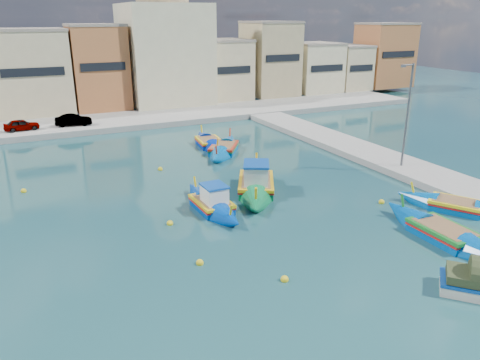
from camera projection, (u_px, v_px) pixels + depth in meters
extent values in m
plane|color=#163842|center=(220.00, 255.00, 23.00)|extent=(160.00, 160.00, 0.00)
cube|color=gray|center=(474.00, 193.00, 30.34)|extent=(4.00, 70.00, 0.50)
cube|color=gray|center=(100.00, 123.00, 50.06)|extent=(80.00, 8.00, 0.60)
cube|color=#CBB98C|center=(32.00, 73.00, 52.66)|extent=(7.88, 7.44, 8.99)
cube|color=gray|center=(26.00, 30.00, 51.13)|extent=(8.04, 7.59, 0.30)
cube|color=black|center=(33.00, 72.00, 49.32)|extent=(6.30, 0.10, 0.90)
cube|color=#B86B3A|center=(99.00, 68.00, 55.04)|extent=(6.17, 6.13, 9.43)
cube|color=gray|center=(94.00, 25.00, 53.43)|extent=(6.29, 6.26, 0.30)
cube|color=black|center=(103.00, 67.00, 52.24)|extent=(4.93, 0.10, 0.90)
cube|color=tan|center=(159.00, 79.00, 59.36)|extent=(7.31, 7.69, 6.05)
cube|color=gray|center=(158.00, 53.00, 58.31)|extent=(7.46, 7.85, 0.30)
cube|color=black|center=(169.00, 80.00, 55.95)|extent=(5.85, 0.10, 0.90)
cube|color=#CBB98C|center=(218.00, 70.00, 62.26)|extent=(7.54, 7.30, 7.41)
cube|color=gray|center=(217.00, 40.00, 60.98)|extent=(7.69, 7.45, 0.30)
cube|color=black|center=(229.00, 70.00, 58.99)|extent=(6.03, 0.10, 0.90)
cube|color=tan|center=(270.00, 60.00, 65.01)|extent=(6.36, 6.97, 9.63)
cube|color=gray|center=(271.00, 22.00, 63.37)|extent=(6.48, 7.11, 0.30)
cube|color=black|center=(283.00, 58.00, 61.85)|extent=(5.09, 0.10, 0.90)
cube|color=beige|center=(313.00, 68.00, 68.37)|extent=(6.63, 6.70, 6.65)
cube|color=gray|center=(315.00, 44.00, 67.22)|extent=(6.76, 6.83, 0.30)
cube|color=black|center=(327.00, 68.00, 65.38)|extent=(5.30, 0.10, 0.90)
cube|color=#CBB98C|center=(345.00, 68.00, 71.31)|extent=(5.08, 7.51, 6.20)
cube|color=gray|center=(347.00, 46.00, 70.24)|extent=(5.18, 7.66, 0.30)
cube|color=black|center=(362.00, 68.00, 67.98)|extent=(4.06, 0.10, 0.90)
cube|color=#B86B3A|center=(384.00, 56.00, 73.00)|extent=(7.79, 6.00, 9.33)
cube|color=gray|center=(388.00, 24.00, 71.41)|extent=(7.95, 6.12, 0.30)
cube|color=black|center=(399.00, 54.00, 70.25)|extent=(6.23, 0.10, 0.90)
cube|color=beige|center=(165.00, 54.00, 58.90)|extent=(10.00, 10.00, 12.00)
cylinder|color=#595B60|center=(407.00, 120.00, 33.99)|extent=(0.16, 0.16, 8.00)
cylinder|color=#595B60|center=(409.00, 65.00, 32.54)|extent=(1.00, 0.10, 0.10)
cube|color=#595B60|center=(403.00, 66.00, 32.35)|extent=(0.35, 0.15, 0.18)
imported|color=#4C1919|center=(21.00, 125.00, 45.33)|extent=(3.35, 1.60, 1.11)
imported|color=#4C1919|center=(73.00, 120.00, 47.31)|extent=(3.69, 1.70, 1.17)
cube|color=#0B743D|center=(256.00, 187.00, 31.44)|extent=(3.81, 4.52, 1.10)
cone|color=#0B743D|center=(256.00, 171.00, 34.50)|extent=(3.65, 4.23, 2.83)
cone|color=#0B743D|center=(256.00, 205.00, 28.34)|extent=(3.65, 4.23, 2.83)
cube|color=gold|center=(256.00, 181.00, 31.29)|extent=(3.98, 4.75, 0.20)
cube|color=red|center=(256.00, 184.00, 31.35)|extent=(3.94, 4.63, 0.11)
cube|color=olive|center=(256.00, 180.00, 31.26)|extent=(3.34, 4.05, 0.07)
cylinder|color=gold|center=(256.00, 161.00, 34.57)|extent=(0.38, 0.53, 1.20)
cylinder|color=gold|center=(256.00, 196.00, 27.80)|extent=(0.38, 0.53, 1.20)
cube|color=white|center=(256.00, 174.00, 30.52)|extent=(2.31, 2.50, 1.21)
cube|color=#0F47A5|center=(256.00, 164.00, 30.29)|extent=(2.45, 2.67, 0.13)
cube|color=#003BA0|center=(212.00, 207.00, 28.34)|extent=(1.86, 2.91, 0.90)
cone|color=#003BA0|center=(197.00, 194.00, 30.32)|extent=(1.86, 2.71, 2.25)
cone|color=#003BA0|center=(229.00, 220.00, 26.33)|extent=(1.86, 2.71, 2.25)
cube|color=yellow|center=(212.00, 201.00, 28.21)|extent=(1.94, 3.07, 0.16)
cube|color=red|center=(212.00, 203.00, 28.27)|extent=(1.95, 2.96, 0.09)
cube|color=olive|center=(212.00, 200.00, 28.19)|extent=(1.58, 2.64, 0.05)
cylinder|color=yellow|center=(195.00, 184.00, 30.32)|extent=(0.13, 0.43, 0.98)
cylinder|color=yellow|center=(231.00, 212.00, 25.94)|extent=(0.13, 0.43, 0.98)
cube|color=white|center=(214.00, 194.00, 27.68)|extent=(1.29, 1.49, 0.99)
cube|color=#0F47A5|center=(214.00, 186.00, 27.49)|extent=(1.36, 1.59, 0.11)
cube|color=#005AA4|center=(224.00, 150.00, 40.24)|extent=(3.52, 3.84, 1.00)
cone|color=#005AA4|center=(229.00, 142.00, 42.76)|extent=(3.38, 3.64, 2.51)
cone|color=#005AA4|center=(217.00, 159.00, 37.69)|extent=(3.38, 3.64, 2.51)
cube|color=red|center=(224.00, 146.00, 40.10)|extent=(3.69, 4.03, 0.18)
cube|color=#197F33|center=(224.00, 148.00, 40.16)|extent=(3.64, 3.94, 0.10)
cube|color=olive|center=(224.00, 145.00, 40.08)|extent=(3.11, 3.42, 0.06)
cylinder|color=red|center=(230.00, 134.00, 42.80)|extent=(0.39, 0.47, 1.09)
cylinder|color=red|center=(216.00, 152.00, 37.22)|extent=(0.39, 0.47, 1.09)
cube|color=#0025A0|center=(209.00, 144.00, 42.25)|extent=(2.22, 3.07, 0.95)
cone|color=#0025A0|center=(203.00, 137.00, 44.35)|extent=(2.20, 2.90, 2.35)
cone|color=#0025A0|center=(217.00, 150.00, 40.12)|extent=(2.20, 2.90, 2.35)
cube|color=yellow|center=(209.00, 140.00, 42.12)|extent=(2.32, 3.24, 0.17)
cube|color=red|center=(209.00, 142.00, 42.18)|extent=(2.32, 3.14, 0.09)
cube|color=olive|center=(209.00, 139.00, 42.10)|extent=(1.91, 2.78, 0.06)
cylinder|color=yellow|center=(202.00, 131.00, 44.36)|extent=(0.18, 0.46, 1.03)
cylinder|color=yellow|center=(217.00, 144.00, 39.71)|extent=(0.18, 0.46, 1.03)
cube|color=#0051A6|center=(443.00, 236.00, 24.54)|extent=(2.05, 3.42, 0.99)
cone|color=#0051A6|center=(405.00, 215.00, 26.92)|extent=(2.04, 3.16, 2.52)
cube|color=#177624|center=(445.00, 229.00, 24.40)|extent=(2.13, 3.61, 0.18)
cube|color=red|center=(444.00, 232.00, 24.46)|extent=(2.15, 3.48, 0.10)
cube|color=olive|center=(445.00, 227.00, 24.38)|extent=(1.74, 3.11, 0.06)
cylinder|color=#177624|center=(403.00, 203.00, 26.95)|extent=(0.15, 0.47, 1.08)
cube|color=#0055A3|center=(455.00, 208.00, 28.17)|extent=(3.03, 3.37, 0.92)
cone|color=#0055A3|center=(416.00, 199.00, 29.36)|extent=(2.93, 3.21, 2.28)
cube|color=yellow|center=(456.00, 202.00, 28.04)|extent=(3.17, 3.54, 0.17)
cube|color=red|center=(456.00, 204.00, 28.10)|extent=(3.13, 3.46, 0.09)
cube|color=olive|center=(457.00, 201.00, 28.02)|extent=(2.66, 3.01, 0.06)
cylinder|color=yellow|center=(413.00, 190.00, 29.28)|extent=(0.33, 0.44, 1.00)
cube|color=beige|center=(478.00, 291.00, 19.68)|extent=(3.17, 3.24, 0.74)
cube|color=#0F47A5|center=(479.00, 284.00, 19.56)|extent=(3.27, 3.35, 0.13)
cube|color=#2D381E|center=(480.00, 278.00, 19.47)|extent=(2.90, 2.96, 0.37)
sphere|color=yellow|center=(200.00, 263.00, 22.08)|extent=(0.36, 0.36, 0.36)
sphere|color=yellow|center=(170.00, 223.00, 26.30)|extent=(0.36, 0.36, 0.36)
sphere|color=yellow|center=(208.00, 143.00, 43.01)|extent=(0.36, 0.36, 0.36)
sphere|color=yellow|center=(24.00, 191.00, 31.17)|extent=(0.36, 0.36, 0.36)
sphere|color=yellow|center=(382.00, 202.00, 29.32)|extent=(0.36, 0.36, 0.36)
sphere|color=yellow|center=(285.00, 279.00, 20.69)|extent=(0.36, 0.36, 0.36)
sphere|color=yellow|center=(160.00, 169.00, 35.64)|extent=(0.36, 0.36, 0.36)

